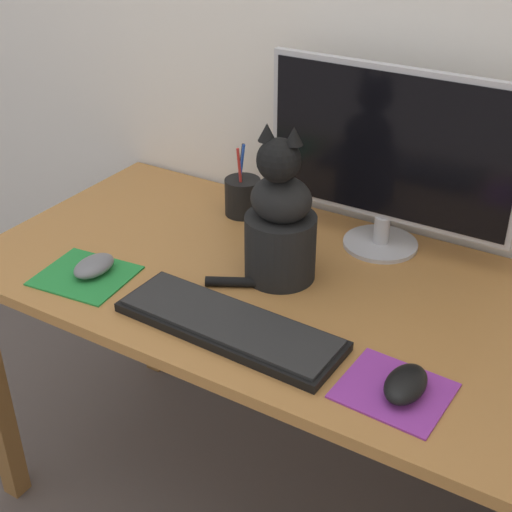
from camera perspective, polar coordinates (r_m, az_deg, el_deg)
desk at (r=1.53m, az=3.83°, el=-5.35°), size 1.45×0.69×0.71m
monitor at (r=1.56m, az=10.60°, el=8.00°), size 0.56×0.17×0.41m
keyboard at (r=1.35m, az=-2.16°, el=-5.54°), size 0.45×0.16×0.02m
mousepad_left at (r=1.56m, az=-13.49°, el=-1.54°), size 0.21×0.19×0.00m
mousepad_right at (r=1.24m, az=10.98°, el=-10.53°), size 0.19×0.17×0.00m
computer_mouse_left at (r=1.55m, az=-12.83°, el=-0.77°), size 0.07×0.10×0.03m
computer_mouse_right at (r=1.23m, az=11.89°, el=-9.99°), size 0.07×0.11×0.04m
cat at (r=1.46m, az=1.94°, el=2.61°), size 0.20×0.21×0.34m
pen_cup at (r=1.75m, az=-1.08°, el=4.82°), size 0.09×0.09×0.18m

